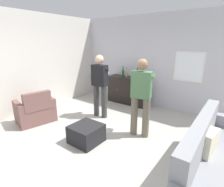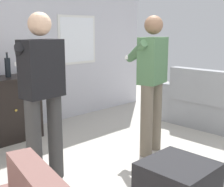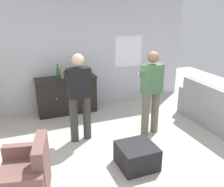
{
  "view_description": "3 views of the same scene",
  "coord_description": "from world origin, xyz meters",
  "px_view_note": "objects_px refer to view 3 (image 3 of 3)",
  "views": [
    {
      "loc": [
        2.2,
        -2.51,
        2.0
      ],
      "look_at": [
        -0.11,
        0.58,
        0.85
      ],
      "focal_mm": 28.0,
      "sensor_mm": 36.0,
      "label": 1
    },
    {
      "loc": [
        -2.35,
        -1.66,
        1.53
      ],
      "look_at": [
        -0.19,
        0.52,
        0.89
      ],
      "focal_mm": 50.0,
      "sensor_mm": 36.0,
      "label": 2
    },
    {
      "loc": [
        -1.78,
        -3.33,
        2.46
      ],
      "look_at": [
        -0.2,
        0.67,
        0.95
      ],
      "focal_mm": 40.0,
      "sensor_mm": 36.0,
      "label": 3
    }
  ],
  "objects_px": {
    "bottle_wine_green": "(62,73)",
    "bottle_liquor_amber": "(58,73)",
    "bottle_spirits_clear": "(79,71)",
    "person_standing_left": "(79,94)",
    "armchair": "(26,180)",
    "ottoman": "(137,156)",
    "person_standing_right": "(151,89)",
    "sideboard_cabinet": "(67,95)"
  },
  "relations": [
    {
      "from": "sideboard_cabinet",
      "to": "bottle_wine_green",
      "type": "bearing_deg",
      "value": -173.77
    },
    {
      "from": "bottle_wine_green",
      "to": "bottle_liquor_amber",
      "type": "distance_m",
      "value": 0.12
    },
    {
      "from": "armchair",
      "to": "bottle_liquor_amber",
      "type": "relative_size",
      "value": 2.83
    },
    {
      "from": "bottle_spirits_clear",
      "to": "person_standing_left",
      "type": "bearing_deg",
      "value": -104.06
    },
    {
      "from": "sideboard_cabinet",
      "to": "ottoman",
      "type": "distance_m",
      "value": 2.64
    },
    {
      "from": "sideboard_cabinet",
      "to": "bottle_wine_green",
      "type": "height_order",
      "value": "bottle_wine_green"
    },
    {
      "from": "bottle_spirits_clear",
      "to": "ottoman",
      "type": "bearing_deg",
      "value": -84.1
    },
    {
      "from": "bottle_liquor_amber",
      "to": "armchair",
      "type": "bearing_deg",
      "value": -109.79
    },
    {
      "from": "person_standing_right",
      "to": "bottle_spirits_clear",
      "type": "bearing_deg",
      "value": 121.31
    },
    {
      "from": "armchair",
      "to": "bottle_wine_green",
      "type": "bearing_deg",
      "value": 68.61
    },
    {
      "from": "bottle_wine_green",
      "to": "bottle_liquor_amber",
      "type": "relative_size",
      "value": 0.86
    },
    {
      "from": "bottle_spirits_clear",
      "to": "sideboard_cabinet",
      "type": "bearing_deg",
      "value": -179.57
    },
    {
      "from": "bottle_liquor_amber",
      "to": "ottoman",
      "type": "height_order",
      "value": "bottle_liquor_amber"
    },
    {
      "from": "ottoman",
      "to": "sideboard_cabinet",
      "type": "bearing_deg",
      "value": 102.78
    },
    {
      "from": "person_standing_right",
      "to": "bottle_liquor_amber",
      "type": "bearing_deg",
      "value": 133.29
    },
    {
      "from": "armchair",
      "to": "person_standing_right",
      "type": "xyz_separation_m",
      "value": [
        2.44,
        1.0,
        0.65
      ]
    },
    {
      "from": "bottle_liquor_amber",
      "to": "person_standing_right",
      "type": "relative_size",
      "value": 0.21
    },
    {
      "from": "sideboard_cabinet",
      "to": "bottle_wine_green",
      "type": "xyz_separation_m",
      "value": [
        -0.08,
        -0.01,
        0.55
      ]
    },
    {
      "from": "sideboard_cabinet",
      "to": "armchair",
      "type": "bearing_deg",
      "value": -112.78
    },
    {
      "from": "sideboard_cabinet",
      "to": "bottle_wine_green",
      "type": "relative_size",
      "value": 4.71
    },
    {
      "from": "bottle_liquor_amber",
      "to": "bottle_wine_green",
      "type": "bearing_deg",
      "value": 25.85
    },
    {
      "from": "ottoman",
      "to": "person_standing_right",
      "type": "distance_m",
      "value": 1.39
    },
    {
      "from": "sideboard_cabinet",
      "to": "person_standing_left",
      "type": "xyz_separation_m",
      "value": [
        -0.03,
        -1.39,
        0.49
      ]
    },
    {
      "from": "bottle_spirits_clear",
      "to": "ottoman",
      "type": "relative_size",
      "value": 0.58
    },
    {
      "from": "ottoman",
      "to": "person_standing_right",
      "type": "height_order",
      "value": "person_standing_right"
    },
    {
      "from": "armchair",
      "to": "ottoman",
      "type": "height_order",
      "value": "armchair"
    },
    {
      "from": "bottle_wine_green",
      "to": "armchair",
      "type": "bearing_deg",
      "value": -111.39
    },
    {
      "from": "bottle_liquor_amber",
      "to": "person_standing_right",
      "type": "distance_m",
      "value": 2.2
    },
    {
      "from": "person_standing_right",
      "to": "bottle_wine_green",
      "type": "bearing_deg",
      "value": 130.41
    },
    {
      "from": "armchair",
      "to": "bottle_wine_green",
      "type": "xyz_separation_m",
      "value": [
        1.04,
        2.65,
        0.71
      ]
    },
    {
      "from": "bottle_liquor_amber",
      "to": "bottle_spirits_clear",
      "type": "xyz_separation_m",
      "value": [
        0.5,
        0.06,
        -0.0
      ]
    },
    {
      "from": "bottle_spirits_clear",
      "to": "ottoman",
      "type": "height_order",
      "value": "bottle_spirits_clear"
    },
    {
      "from": "sideboard_cabinet",
      "to": "bottle_liquor_amber",
      "type": "height_order",
      "value": "bottle_liquor_amber"
    },
    {
      "from": "armchair",
      "to": "bottle_spirits_clear",
      "type": "xyz_separation_m",
      "value": [
        1.43,
        2.66,
        0.73
      ]
    },
    {
      "from": "bottle_spirits_clear",
      "to": "person_standing_right",
      "type": "distance_m",
      "value": 1.94
    },
    {
      "from": "armchair",
      "to": "person_standing_left",
      "type": "xyz_separation_m",
      "value": [
        1.09,
        1.27,
        0.65
      ]
    },
    {
      "from": "bottle_liquor_amber",
      "to": "person_standing_left",
      "type": "distance_m",
      "value": 1.34
    },
    {
      "from": "armchair",
      "to": "sideboard_cabinet",
      "type": "distance_m",
      "value": 2.89
    },
    {
      "from": "bottle_wine_green",
      "to": "sideboard_cabinet",
      "type": "bearing_deg",
      "value": 6.23
    },
    {
      "from": "bottle_liquor_amber",
      "to": "bottle_spirits_clear",
      "type": "bearing_deg",
      "value": 6.96
    },
    {
      "from": "bottle_liquor_amber",
      "to": "bottle_spirits_clear",
      "type": "distance_m",
      "value": 0.5
    },
    {
      "from": "armchair",
      "to": "ottoman",
      "type": "xyz_separation_m",
      "value": [
        1.7,
        0.1,
        -0.1
      ]
    }
  ]
}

